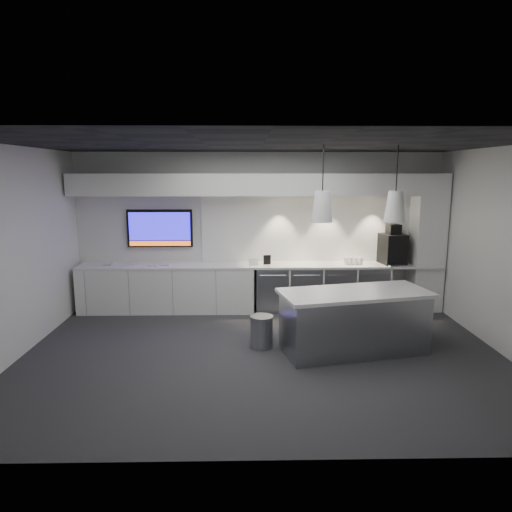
{
  "coord_description": "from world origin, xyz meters",
  "views": [
    {
      "loc": [
        -0.23,
        -6.3,
        2.64
      ],
      "look_at": [
        -0.08,
        1.1,
        1.26
      ],
      "focal_mm": 32.0,
      "sensor_mm": 36.0,
      "label": 1
    }
  ],
  "objects_px": {
    "bin": "(262,331)",
    "coffee_machine": "(393,248)",
    "wall_tv": "(160,228)",
    "island": "(354,321)"
  },
  "relations": [
    {
      "from": "bin",
      "to": "coffee_machine",
      "type": "relative_size",
      "value": 0.65
    },
    {
      "from": "island",
      "to": "coffee_machine",
      "type": "distance_m",
      "value": 2.54
    },
    {
      "from": "bin",
      "to": "coffee_machine",
      "type": "bearing_deg",
      "value": 36.9
    },
    {
      "from": "island",
      "to": "coffee_machine",
      "type": "height_order",
      "value": "coffee_machine"
    },
    {
      "from": "coffee_machine",
      "to": "island",
      "type": "bearing_deg",
      "value": -128.79
    },
    {
      "from": "wall_tv",
      "to": "coffee_machine",
      "type": "bearing_deg",
      "value": -3.17
    },
    {
      "from": "wall_tv",
      "to": "coffee_machine",
      "type": "xyz_separation_m",
      "value": [
        4.45,
        -0.25,
        -0.35
      ]
    },
    {
      "from": "bin",
      "to": "island",
      "type": "bearing_deg",
      "value": -7.87
    },
    {
      "from": "coffee_machine",
      "to": "wall_tv",
      "type": "bearing_deg",
      "value": 167.69
    },
    {
      "from": "island",
      "to": "bin",
      "type": "relative_size",
      "value": 4.71
    }
  ]
}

